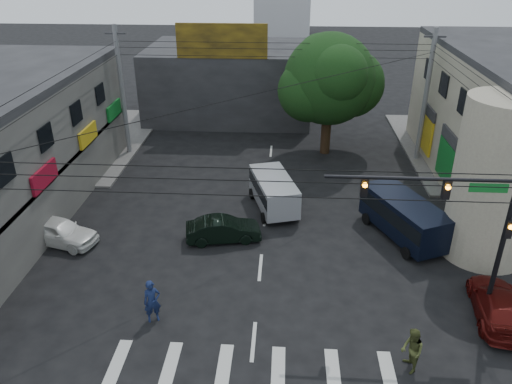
# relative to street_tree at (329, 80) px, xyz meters

# --- Properties ---
(ground) EXTENTS (160.00, 160.00, 0.00)m
(ground) POSITION_rel_street_tree_xyz_m (-4.00, -17.00, -5.47)
(ground) COLOR black
(ground) RESTS_ON ground
(sidewalk_far_left) EXTENTS (16.00, 16.00, 0.15)m
(sidewalk_far_left) POSITION_rel_street_tree_xyz_m (-22.00, 1.00, -5.40)
(sidewalk_far_left) COLOR #514F4C
(sidewalk_far_left) RESTS_ON ground
(sidewalk_far_right) EXTENTS (16.00, 16.00, 0.15)m
(sidewalk_far_right) POSITION_rel_street_tree_xyz_m (14.00, 1.00, -5.40)
(sidewalk_far_right) COLOR #514F4C
(sidewalk_far_right) RESTS_ON ground
(corner_column) EXTENTS (4.00, 4.00, 8.00)m
(corner_column) POSITION_rel_street_tree_xyz_m (7.00, -13.00, -1.47)
(corner_column) COLOR gray
(corner_column) RESTS_ON ground
(building_far) EXTENTS (14.00, 10.00, 6.00)m
(building_far) POSITION_rel_street_tree_xyz_m (-8.00, 9.00, -2.47)
(building_far) COLOR #232326
(building_far) RESTS_ON ground
(billboard) EXTENTS (7.00, 0.30, 2.60)m
(billboard) POSITION_rel_street_tree_xyz_m (-8.00, 4.10, 1.83)
(billboard) COLOR olive
(billboard) RESTS_ON building_far
(street_tree) EXTENTS (6.40, 6.40, 8.70)m
(street_tree) POSITION_rel_street_tree_xyz_m (0.00, 0.00, 0.00)
(street_tree) COLOR black
(street_tree) RESTS_ON ground
(traffic_gantry) EXTENTS (7.10, 0.35, 7.20)m
(traffic_gantry) POSITION_rel_street_tree_xyz_m (3.82, -18.00, -0.64)
(traffic_gantry) COLOR black
(traffic_gantry) RESTS_ON ground
(utility_pole_far_left) EXTENTS (0.32, 0.32, 9.20)m
(utility_pole_far_left) POSITION_rel_street_tree_xyz_m (-14.50, -1.00, -0.87)
(utility_pole_far_left) COLOR #59595B
(utility_pole_far_left) RESTS_ON ground
(utility_pole_far_right) EXTENTS (0.32, 0.32, 9.20)m
(utility_pole_far_right) POSITION_rel_street_tree_xyz_m (6.50, -1.00, -0.87)
(utility_pole_far_right) COLOR #59595B
(utility_pole_far_right) RESTS_ON ground
(dark_sedan) EXTENTS (2.80, 4.39, 1.28)m
(dark_sedan) POSITION_rel_street_tree_xyz_m (-6.06, -12.64, -4.83)
(dark_sedan) COLOR black
(dark_sedan) RESTS_ON ground
(white_compact) EXTENTS (3.73, 4.92, 1.39)m
(white_compact) POSITION_rel_street_tree_xyz_m (-14.50, -13.43, -4.78)
(white_compact) COLOR white
(white_compact) RESTS_ON ground
(maroon_sedan) EXTENTS (3.04, 4.96, 1.29)m
(maroon_sedan) POSITION_rel_street_tree_xyz_m (5.97, -17.95, -4.83)
(maroon_sedan) COLOR #4C0D0A
(maroon_sedan) RESTS_ON ground
(silver_minivan) EXTENTS (5.59, 4.39, 1.96)m
(silver_minivan) POSITION_rel_street_tree_xyz_m (-3.55, -8.99, -4.49)
(silver_minivan) COLOR #A5A6AD
(silver_minivan) RESTS_ON ground
(navy_van) EXTENTS (6.93, 6.08, 2.16)m
(navy_van) POSITION_rel_street_tree_xyz_m (3.35, -11.73, -4.39)
(navy_van) COLOR black
(navy_van) RESTS_ON ground
(traffic_officer) EXTENTS (1.05, 0.99, 1.92)m
(traffic_officer) POSITION_rel_street_tree_xyz_m (-8.20, -19.00, -4.51)
(traffic_officer) COLOR #121D42
(traffic_officer) RESTS_ON ground
(pedestrian_olive) EXTENTS (1.09, 0.95, 1.82)m
(pedestrian_olive) POSITION_rel_street_tree_xyz_m (1.78, -21.08, -4.56)
(pedestrian_olive) COLOR #3E4620
(pedestrian_olive) RESTS_ON ground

